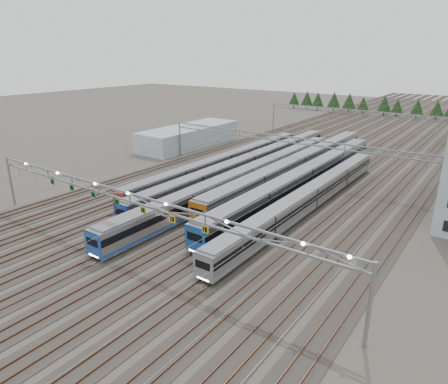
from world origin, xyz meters
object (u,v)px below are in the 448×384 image
Objects in this scene: train_b at (249,164)px; train_e at (304,179)px; train_a at (226,162)px; gantry_mid at (288,144)px; train_c at (246,177)px; gantry_far at (362,116)px; train_d at (297,166)px; train_f at (309,198)px; gantry_near at (129,199)px; west_shed at (189,136)px.

train_b is 13.85m from train_e.
train_e is at bearing -4.89° from train_a.
train_a is at bearing -156.68° from gantry_mid.
train_c is 1.17× the size of gantry_far.
train_d is at bearing 21.18° from train_b.
train_a is 18.07m from train_e.
train_f is 28.73m from gantry_near.
train_e is 1.07× the size of gantry_mid.
west_shed is at bearing 165.33° from train_d.
train_a reaches higher than train_f.
train_d is 7.98m from train_e.
train_f is at bearing -12.00° from train_c.
train_b is at bearing -25.75° from west_shed.
gantry_mid is at bearing 89.93° from gantry_near.
gantry_mid is (-11.25, 14.19, 4.40)m from train_f.
train_e is at bearing -43.43° from gantry_mid.
gantry_far is at bearing 89.97° from gantry_near.
train_b is at bearing -154.02° from gantry_mid.
train_d is at bearing 86.74° from gantry_near.
gantry_near is 40.12m from gantry_mid.
train_f is 60.41m from gantry_far.
gantry_far is at bearing 87.71° from train_c.
train_b is 37.77m from gantry_near.
west_shed is at bearing 164.06° from gantry_mid.
gantry_far reaches higher than train_b.
train_a is 0.91× the size of train_d.
train_d reaches higher than train_b.
train_e reaches higher than train_f.
gantry_far reaches higher than train_a.
train_e is 34.75m from gantry_near.
train_d is 1.16× the size of train_f.
west_shed is at bearing 151.97° from train_f.
train_d is at bearing 122.02° from train_f.
train_e is (4.50, -6.59, -0.06)m from train_d.
train_f is at bearing 66.45° from gantry_near.
train_b is 1.17× the size of gantry_near.
west_shed is at bearing 158.34° from train_e.
train_d is 45.04m from gantry_far.
west_shed is (-44.51, 23.69, 0.52)m from train_f.
gantry_near reaches higher than gantry_far.
gantry_mid and gantry_far have the same top height.
gantry_far is (-2.25, 44.80, 4.08)m from train_d.
gantry_far reaches higher than train_e.
train_a is 51.29m from gantry_far.
train_d is at bearing 68.67° from train_c.
train_e reaches higher than train_a.
train_b is at bearing 167.06° from train_e.
train_e is (13.50, -3.10, 0.17)m from train_b.
train_d is at bearing 5.06° from gantry_mid.
train_b is 2.19× the size of west_shed.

